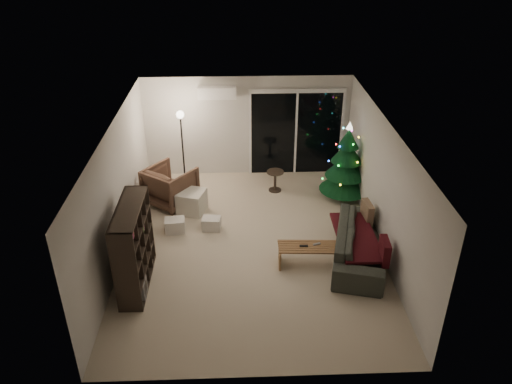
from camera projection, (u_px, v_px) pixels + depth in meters
room at (270, 166)px, 10.77m from camera, size 6.50×7.51×2.60m
bookshelf at (123, 247)px, 8.56m from camera, size 0.83×1.60×1.55m
media_cabinet at (137, 228)px, 9.80m from camera, size 0.75×1.32×0.77m
stereo at (134, 207)px, 9.57m from camera, size 0.39×0.46×0.17m
armchair at (170, 186)px, 11.21m from camera, size 1.34×1.35×0.89m
ottoman at (192, 202)px, 10.98m from camera, size 0.69×0.69×0.50m
cardboard_box_a at (175, 225)px, 10.32m from camera, size 0.43×0.35×0.29m
cardboard_box_b at (211, 223)px, 10.41m from camera, size 0.40×0.32×0.26m
side_table at (275, 181)px, 11.83m from camera, size 0.45×0.45×0.51m
floor_lamp at (183, 152)px, 11.64m from camera, size 0.30×0.30×1.88m
sofa at (360, 243)px, 9.43m from camera, size 1.45×2.45×0.67m
sofa_throw at (356, 237)px, 9.36m from camera, size 0.72×1.66×0.06m
cushion_a at (367, 213)px, 9.88m from camera, size 0.17×0.45×0.44m
cushion_b at (384, 251)px, 8.74m from camera, size 0.16×0.45×0.44m
coffee_table at (311, 255)px, 9.34m from camera, size 1.26×0.50×0.39m
remote_a at (304, 246)px, 9.23m from camera, size 0.16×0.05×0.02m
remote_b at (317, 244)px, 9.28m from camera, size 0.15×0.09×0.02m
christmas_tree at (346, 161)px, 11.22m from camera, size 1.45×1.45×1.86m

